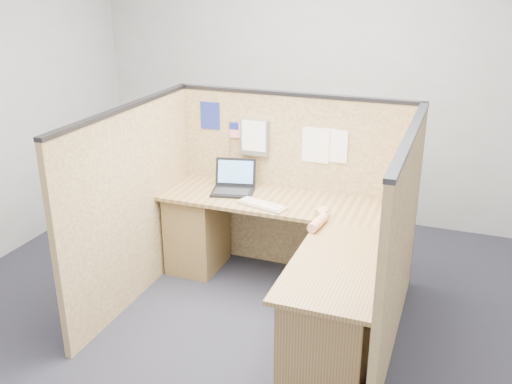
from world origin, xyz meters
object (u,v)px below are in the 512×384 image
at_px(laptop, 236,184).
at_px(l_desk, 287,264).
at_px(keyboard, 262,205).
at_px(mouse, 323,213).

bearing_deg(laptop, l_desk, -50.77).
height_order(l_desk, keyboard, keyboard).
height_order(l_desk, laptop, laptop).
relative_size(l_desk, keyboard, 4.64).
bearing_deg(l_desk, mouse, 42.86).
xyz_separation_m(keyboard, mouse, (0.49, -0.02, 0.01)).
bearing_deg(mouse, l_desk, -137.14).
xyz_separation_m(laptop, keyboard, (0.32, -0.25, -0.05)).
bearing_deg(keyboard, laptop, 157.77).
distance_m(l_desk, mouse, 0.46).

